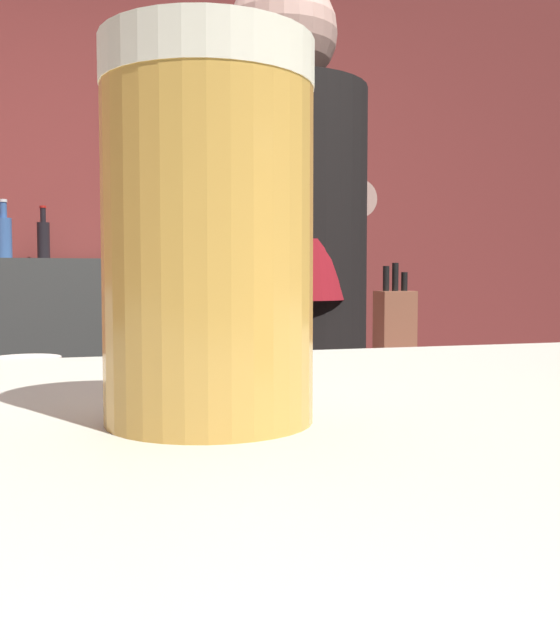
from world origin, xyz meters
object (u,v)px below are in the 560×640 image
mixing_bowl (26,367)px  bottle_hot_sauce (43,239)px  bartender (284,339)px  pint_glass_near (208,235)px  bottle_olive_oil (4,236)px  knife_block (395,325)px  chefs_knife (340,364)px

mixing_bowl → bottle_hot_sauce: bearing=90.0°
bartender → pint_glass_near: size_ratio=12.72×
mixing_bowl → bottle_olive_oil: bottle_olive_oil is taller
knife_block → chefs_knife: size_ratio=1.16×
mixing_bowl → bottle_olive_oil: bearing=96.5°
chefs_knife → pint_glass_near: bearing=-109.1°
pint_glass_near → bottle_olive_oil: bearing=96.0°
bartender → bottle_hot_sauce: bartender is taller
knife_block → pint_glass_near: pint_glass_near is taller
pint_glass_near → bottle_hot_sauce: size_ratio=0.59×
pint_glass_near → knife_block: bearing=62.4°
bartender → knife_block: 0.64m
mixing_bowl → chefs_knife: mixing_bowl is taller
bottle_hot_sauce → bottle_olive_oil: bearing=-138.6°
pint_glass_near → bottle_olive_oil: size_ratio=0.56×
mixing_bowl → pint_glass_near: (0.15, -1.57, 0.23)m
mixing_bowl → chefs_knife: size_ratio=0.70×
pint_glass_near → bottle_hot_sauce: bottle_hot_sauce is taller
knife_block → pint_glass_near: bearing=-117.6°
knife_block → bottle_olive_oil: (-1.13, 1.30, 0.30)m
bartender → bottle_olive_oil: 1.89m
knife_block → bottle_hot_sauce: bottle_hot_sauce is taller
chefs_knife → pint_glass_near: pint_glass_near is taller
bartender → pint_glass_near: 1.21m
bartender → bottle_olive_oil: (-0.67, 1.75, 0.29)m
bartender → bottle_olive_oil: bearing=19.8°
bartender → knife_block: (0.46, 0.44, -0.01)m
knife_block → bottle_olive_oil: size_ratio=1.16×
bartender → bottle_hot_sauce: 1.97m
mixing_bowl → chefs_knife: (0.80, -0.03, -0.02)m
chefs_knife → bottle_hot_sauce: 1.72m
bartender → bottle_olive_oil: bartender is taller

